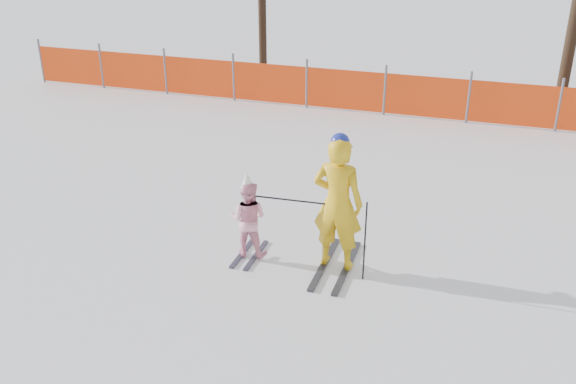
{
  "coord_description": "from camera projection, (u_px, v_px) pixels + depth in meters",
  "views": [
    {
      "loc": [
        2.64,
        -7.63,
        4.95
      ],
      "look_at": [
        0.0,
        0.5,
        1.0
      ],
      "focal_mm": 40.0,
      "sensor_mm": 36.0,
      "label": 1
    }
  ],
  "objects": [
    {
      "name": "adult",
      "position": [
        338.0,
        203.0,
        8.99
      ],
      "size": [
        0.75,
        1.53,
        2.08
      ],
      "color": "black",
      "rests_on": "ground"
    },
    {
      "name": "child",
      "position": [
        248.0,
        218.0,
        9.47
      ],
      "size": [
        0.59,
        0.91,
        1.37
      ],
      "color": "black",
      "rests_on": "ground"
    },
    {
      "name": "safety_fence",
      "position": [
        318.0,
        87.0,
        16.21
      ],
      "size": [
        16.67,
        0.06,
        1.25
      ],
      "color": "#595960",
      "rests_on": "ground"
    },
    {
      "name": "ski_poles",
      "position": [
        330.0,
        222.0,
        9.0
      ],
      "size": [
        1.67,
        0.22,
        1.21
      ],
      "color": "black",
      "rests_on": "ground"
    },
    {
      "name": "ground",
      "position": [
        277.0,
        267.0,
        9.4
      ],
      "size": [
        120.0,
        120.0,
        0.0
      ],
      "primitive_type": "plane",
      "color": "white",
      "rests_on": "ground"
    }
  ]
}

